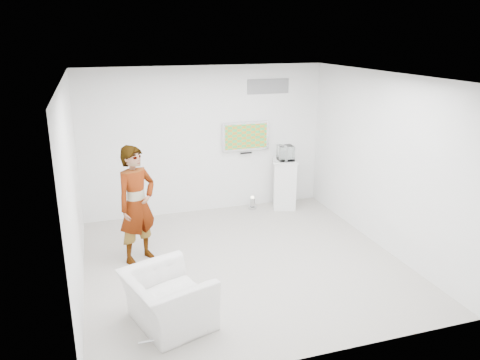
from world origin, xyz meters
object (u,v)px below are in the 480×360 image
(armchair, at_px, (168,299))
(pedestal, at_px, (285,184))
(person, at_px, (137,205))
(tv, at_px, (246,136))
(floor_uplight, at_px, (252,203))

(armchair, xyz_separation_m, pedestal, (3.07, 3.46, 0.17))
(person, relative_size, pedestal, 1.84)
(tv, distance_m, person, 3.12)
(person, bearing_deg, armchair, -118.37)
(pedestal, bearing_deg, person, -154.59)
(tv, distance_m, floor_uplight, 1.43)
(person, height_order, pedestal, person)
(pedestal, distance_m, floor_uplight, 0.79)
(person, bearing_deg, pedestal, -7.43)
(person, relative_size, armchair, 1.79)
(tv, height_order, person, person)
(person, relative_size, floor_uplight, 6.99)
(pedestal, bearing_deg, armchair, -131.54)
(person, xyz_separation_m, armchair, (0.15, -1.93, -0.62))
(tv, bearing_deg, pedestal, -22.80)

